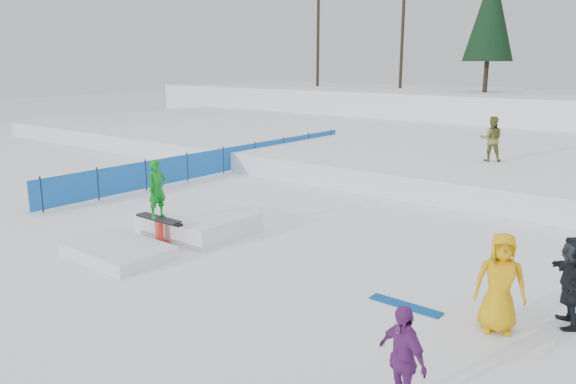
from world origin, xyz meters
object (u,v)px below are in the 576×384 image
Objects in this scene: spectator_purple at (402,359)px; spectator_yellow at (500,283)px; safety_fence at (223,160)px; spectator_dark at (573,281)px; jib_rail_feature at (178,227)px; walker_olive at (491,139)px.

spectator_purple is 0.85× the size of spectator_yellow.
spectator_yellow reaches higher than safety_fence.
safety_fence is at bearing -134.27° from spectator_dark.
spectator_purple is at bearing -36.89° from safety_fence.
spectator_dark is 9.01m from jib_rail_feature.
jib_rail_feature is (-3.75, -11.81, -1.32)m from walker_olive.
walker_olive is 12.01m from spectator_dark.
spectator_yellow reaches higher than spectator_dark.
walker_olive is at bearing 29.57° from safety_fence.
walker_olive reaches higher than spectator_yellow.
jib_rail_feature is at bearing 155.38° from spectator_yellow.
spectator_purple is 8.37m from jib_rail_feature.
walker_olive is at bearing 72.39° from jib_rail_feature.
spectator_yellow is 8.06m from jib_rail_feature.
safety_fence is 10.27m from walker_olive.
safety_fence is 9.68× the size of walker_olive.
safety_fence is 16.20m from spectator_purple.
spectator_yellow is (0.23, 3.01, 0.13)m from spectator_purple.
safety_fence is 9.39× the size of spectator_yellow.
jib_rail_feature reaches higher than spectator_dark.
safety_fence is 15.21m from spectator_dark.
walker_olive is 12.46m from jib_rail_feature.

